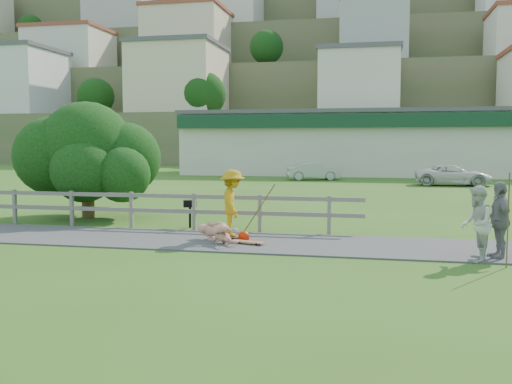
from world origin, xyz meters
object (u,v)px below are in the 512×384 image
Objects in this scene: car_silver at (314,171)px; car_white at (453,175)px; spectator_b at (499,220)px; tree at (87,167)px; spectator_a at (476,224)px; bbq at (190,214)px; skater_rider at (232,207)px; skater_fallen at (218,232)px.

car_silver is 9.41m from car_white.
spectator_b is 26.79m from car_silver.
tree is at bearing 142.92° from car_white.
car_silver is (-6.43, 26.31, -0.22)m from spectator_a.
tree reaches higher than spectator_b.
spectator_b is 8.79m from bbq.
skater_rider is 6.11m from spectator_a.
bbq is at bearing 154.12° from car_white.
car_white reaches higher than skater_fallen.
car_silver is (-0.55, 24.67, -0.28)m from skater_rider.
bbq is (-1.26, -22.84, -0.19)m from car_silver.
skater_rider is at bearing -109.61° from spectator_b.
spectator_b is at bearing 176.81° from car_white.
tree is at bearing 41.56° from skater_rider.
skater_rider is 1.10× the size of skater_fallen.
tree is (-5.48, -21.30, 1.15)m from car_silver.
skater_fallen is at bearing 160.32° from car_white.
spectator_b reaches higher than skater_fallen.
spectator_a reaches higher than bbq.
skater_fallen is 25.31m from car_silver.
skater_rider is 6.96m from tree.
spectator_b is (6.44, -1.19, -0.02)m from skater_rider.
spectator_b is 0.34× the size of tree.
car_silver is 22.03m from tree.
car_white is (2.36, 22.97, -0.21)m from spectator_a.
skater_fallen is 1.92× the size of bbq.
skater_rider is 2.11× the size of bbq.
spectator_a is at bearing 178.47° from car_silver.
spectator_a is 0.71m from spectator_b.
skater_rider is at bearing 166.00° from car_silver.
spectator_a is at bearing -124.78° from skater_rider.
skater_rider reaches higher than car_white.
skater_rider is at bearing -29.22° from tree.
tree is 6.09× the size of bbq.
skater_fallen is at bearing 165.47° from car_silver.
spectator_b is at bearing -119.71° from skater_rider.
tree reaches higher than car_white.
car_silver reaches higher than skater_fallen.
skater_rider is 1.07× the size of spectator_a.
car_silver is at bearing 65.20° from bbq.
spectator_a is at bearing -45.94° from bbq.
skater_fallen is 0.31× the size of tree.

